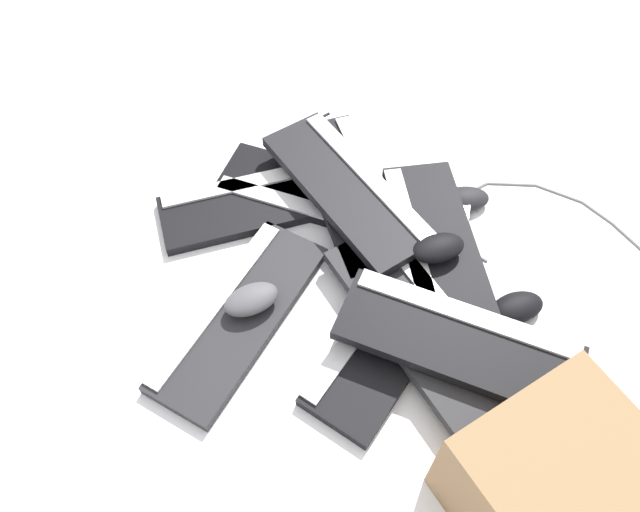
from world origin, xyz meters
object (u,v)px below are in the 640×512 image
(keyboard_1, at_px, (239,316))
(keyboard_5, at_px, (418,320))
(keyboard_8, at_px, (347,188))
(mouse_3, at_px, (517,307))
(keyboard_6, at_px, (458,341))
(mouse_1, at_px, (251,299))
(keyboard_9, at_px, (437,247))
(mouse_0, at_px, (438,248))
(cardboard_box, at_px, (549,479))
(keyboard_7, at_px, (351,192))
(keyboard_2, at_px, (391,332))
(keyboard_0, at_px, (260,202))
(mouse_2, at_px, (464,199))
(keyboard_3, at_px, (426,266))
(keyboard_4, at_px, (315,194))

(keyboard_1, bearing_deg, keyboard_5, -155.10)
(keyboard_8, distance_m, mouse_3, 0.43)
(keyboard_6, height_order, mouse_1, keyboard_6)
(keyboard_9, height_order, mouse_0, mouse_0)
(keyboard_5, distance_m, cardboard_box, 0.36)
(mouse_3, bearing_deg, keyboard_1, 162.52)
(keyboard_7, relative_size, keyboard_8, 0.92)
(mouse_3, distance_m, cardboard_box, 0.36)
(keyboard_2, bearing_deg, keyboard_9, -90.57)
(keyboard_0, height_order, keyboard_6, keyboard_6)
(mouse_2, bearing_deg, keyboard_3, -126.38)
(keyboard_1, distance_m, keyboard_6, 0.42)
(keyboard_2, bearing_deg, mouse_0, -92.86)
(keyboard_3, height_order, mouse_1, mouse_1)
(keyboard_1, xyz_separation_m, mouse_0, (-0.29, -0.30, 0.07))
(keyboard_7, xyz_separation_m, keyboard_8, (0.00, 0.02, 0.03))
(keyboard_4, distance_m, keyboard_6, 0.48)
(keyboard_6, distance_m, mouse_1, 0.40)
(keyboard_5, bearing_deg, keyboard_6, 166.94)
(keyboard_2, bearing_deg, mouse_3, -139.07)
(keyboard_7, xyz_separation_m, mouse_1, (0.04, 0.34, 0.01))
(keyboard_7, distance_m, keyboard_8, 0.04)
(keyboard_1, distance_m, mouse_2, 0.56)
(mouse_0, bearing_deg, keyboard_5, -125.88)
(keyboard_1, xyz_separation_m, keyboard_6, (-0.40, -0.13, 0.06))
(keyboard_2, bearing_deg, keyboard_5, -139.47)
(keyboard_3, relative_size, keyboard_8, 1.01)
(keyboard_6, height_order, keyboard_7, keyboard_6)
(mouse_2, relative_size, cardboard_box, 0.40)
(keyboard_0, xyz_separation_m, keyboard_8, (-0.17, -0.09, 0.06))
(keyboard_7, height_order, cardboard_box, cardboard_box)
(keyboard_1, height_order, mouse_2, mouse_2)
(mouse_1, bearing_deg, cardboard_box, -61.99)
(keyboard_3, height_order, keyboard_4, same)
(mouse_0, height_order, cardboard_box, cardboard_box)
(keyboard_3, height_order, mouse_3, mouse_3)
(keyboard_0, relative_size, cardboard_box, 1.54)
(mouse_1, relative_size, cardboard_box, 0.40)
(keyboard_5, distance_m, keyboard_6, 0.09)
(keyboard_5, distance_m, mouse_3, 0.21)
(keyboard_7, distance_m, keyboard_9, 0.23)
(keyboard_7, bearing_deg, keyboard_9, 168.65)
(mouse_2, bearing_deg, keyboard_5, -119.24)
(mouse_3, relative_size, cardboard_box, 0.40)
(keyboard_1, relative_size, mouse_0, 4.01)
(keyboard_0, relative_size, keyboard_1, 0.96)
(keyboard_9, xyz_separation_m, cardboard_box, (-0.33, 0.37, 0.06))
(keyboard_8, height_order, cardboard_box, cardboard_box)
(keyboard_9, bearing_deg, mouse_0, 104.40)
(keyboard_1, xyz_separation_m, keyboard_8, (-0.05, -0.35, 0.06))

